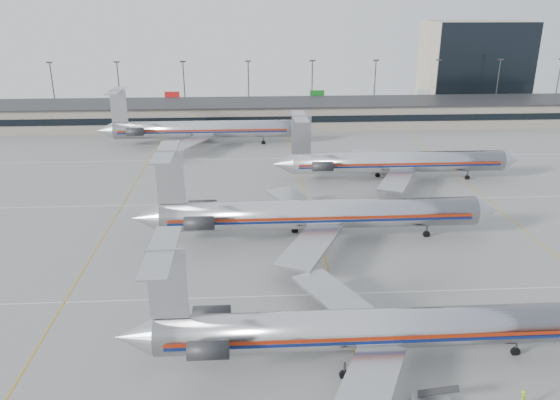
{
  "coord_description": "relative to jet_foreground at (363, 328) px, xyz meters",
  "views": [
    {
      "loc": [
        -9.5,
        -43.54,
        31.25
      ],
      "look_at": [
        -5.13,
        28.83,
        4.5
      ],
      "focal_mm": 35.0,
      "sensor_mm": 36.0,
      "label": 1
    }
  ],
  "objects": [
    {
      "name": "jet_back_row",
      "position": [
        -21.01,
        80.33,
        0.25
      ],
      "size": [
        46.73,
        28.74,
        12.78
      ],
      "color": "silver",
      "rests_on": "ground"
    },
    {
      "name": "jet_second_row",
      "position": [
        -1.39,
        27.07,
        0.36
      ],
      "size": [
        50.3,
        29.62,
        13.17
      ],
      "color": "silver",
      "rests_on": "ground"
    },
    {
      "name": "terminal",
      "position": [
        -0.46,
        100.08,
        -0.3
      ],
      "size": [
        162.0,
        17.0,
        6.25
      ],
      "color": "gray",
      "rests_on": "ground"
    },
    {
      "name": "distant_building",
      "position": [
        61.54,
        130.1,
        9.04
      ],
      "size": [
        30.0,
        20.0,
        25.0
      ],
      "primitive_type": "cube",
      "color": "tan",
      "rests_on": "ground"
    },
    {
      "name": "ramp_worker_near",
      "position": [
        11.81,
        -6.96,
        -2.59
      ],
      "size": [
        0.73,
        0.75,
        1.73
      ],
      "primitive_type": "imported",
      "rotation": [
        0.0,
        0.0,
        0.86
      ],
      "color": "#AFEB16",
      "rests_on": "ground"
    },
    {
      "name": "light_mast_row",
      "position": [
        -0.46,
        114.1,
        5.12
      ],
      "size": [
        163.6,
        0.4,
        15.28
      ],
      "color": "#38383D",
      "rests_on": "ground"
    },
    {
      "name": "jet_foreground",
      "position": [
        0.0,
        0.0,
        0.0
      ],
      "size": [
        45.53,
        26.81,
        11.92
      ],
      "color": "silver",
      "rests_on": "ground"
    },
    {
      "name": "jet_third_row",
      "position": [
        16.17,
        52.05,
        0.14
      ],
      "size": [
        45.35,
        27.9,
        12.4
      ],
      "color": "silver",
      "rests_on": "ground"
    },
    {
      "name": "belt_loader",
      "position": [
        4.59,
        -6.18,
        -2.93
      ],
      "size": [
        3.83,
        1.85,
        1.96
      ],
      "rotation": [
        0.0,
        0.0,
        -0.24
      ],
      "color": "gray",
      "rests_on": "ground"
    },
    {
      "name": "apron_markings",
      "position": [
        -0.46,
        12.1,
        -3.45
      ],
      "size": [
        160.0,
        0.15,
        0.02
      ],
      "primitive_type": "cube",
      "color": "silver",
      "rests_on": "ground"
    },
    {
      "name": "ground",
      "position": [
        -0.46,
        2.1,
        -3.46
      ],
      "size": [
        260.0,
        260.0,
        0.0
      ],
      "primitive_type": "plane",
      "color": "gray",
      "rests_on": "ground"
    }
  ]
}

